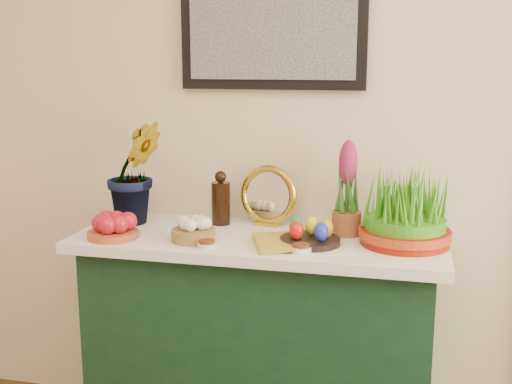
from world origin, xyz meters
The scene contains 13 objects.
sideboard centered at (-0.25, 2.00, 0.42)m, with size 1.30×0.45×0.85m, color #12331D.
tablecloth centered at (-0.25, 2.00, 0.87)m, with size 1.40×0.55×0.04m, color white.
hyacinth_green centered at (-0.78, 2.08, 1.17)m, with size 0.28×0.24×0.56m, color #27651D.
apple_bowl centered at (-0.77, 1.85, 0.93)m, with size 0.24×0.24×0.10m.
garlic_basket centered at (-0.47, 1.88, 0.93)m, with size 0.21×0.21×0.09m.
vinegar_cruet centered at (-0.44, 2.14, 0.99)m, with size 0.08×0.08×0.22m.
mirror centered at (-0.25, 2.17, 1.01)m, with size 0.25×0.10×0.25m.
book centered at (-0.23, 1.86, 0.91)m, with size 0.15×0.22×0.03m, color gold.
spice_dish_left centered at (-0.39, 1.81, 0.90)m, with size 0.07×0.07×0.03m.
spice_dish_right centered at (-0.06, 1.83, 0.90)m, with size 0.07×0.07×0.03m.
egg_plate centered at (-0.04, 1.94, 0.92)m, with size 0.28×0.28×0.09m.
hyacinth_pink centered at (0.07, 2.10, 1.05)m, with size 0.11×0.11×0.36m.
wheatgrass_sabzeh centered at (0.29, 2.01, 1.01)m, with size 0.33×0.33×0.27m.
Camera 1 is at (0.29, -0.29, 1.55)m, focal length 45.00 mm.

